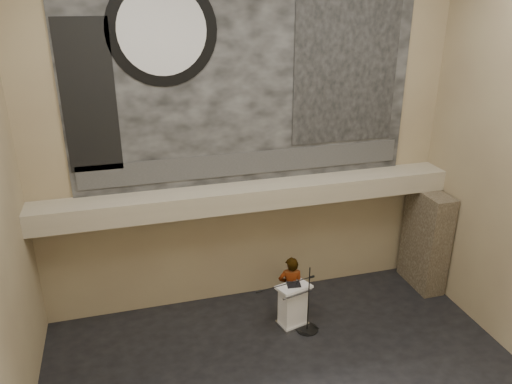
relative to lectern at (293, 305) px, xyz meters
name	(u,v)px	position (x,y,z in m)	size (l,w,h in m)	color
wall_back	(247,138)	(-0.67, 1.63, 3.70)	(10.00, 0.02, 8.50)	#867255
wall_front	(468,375)	(-0.67, -6.37, 3.70)	(10.00, 0.02, 8.50)	#867255
soffit	(251,196)	(-0.67, 1.23, 2.40)	(10.00, 0.80, 0.50)	gray
sprinkler_left	(185,215)	(-2.27, 1.18, 2.12)	(0.04, 0.04, 0.06)	#B2893D
sprinkler_right	(326,199)	(1.23, 1.18, 2.12)	(0.04, 0.04, 0.06)	#B2893D
banner	(247,76)	(-0.67, 1.60, 5.15)	(8.00, 0.05, 5.00)	black
banner_text_strip	(248,163)	(-0.67, 1.56, 3.10)	(7.76, 0.02, 0.55)	#2F2F2F
banner_clock_rim	(162,30)	(-2.47, 1.56, 6.15)	(2.30, 2.30, 0.02)	black
banner_clock_face	(162,31)	(-2.47, 1.54, 6.15)	(1.84, 1.84, 0.02)	silver
banner_building_print	(347,67)	(1.73, 1.56, 5.25)	(2.60, 0.02, 3.60)	black
banner_brick_print	(89,98)	(-4.07, 1.56, 4.85)	(1.10, 0.02, 3.20)	black
stone_pier	(426,239)	(3.98, 0.78, 0.80)	(0.60, 1.40, 2.70)	#3D3326
lectern	(293,305)	(0.00, 0.00, 0.00)	(0.86, 0.70, 1.14)	silver
binder	(294,285)	(0.00, 0.00, 0.56)	(0.32, 0.25, 0.04)	black
papers	(289,286)	(-0.12, 0.00, 0.55)	(0.19, 0.26, 0.01)	white
speaker_person	(291,288)	(0.05, 0.32, 0.28)	(0.61, 0.40, 1.66)	white
mic_stand	(306,321)	(0.23, -0.28, -0.29)	(1.59, 0.52, 1.70)	black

